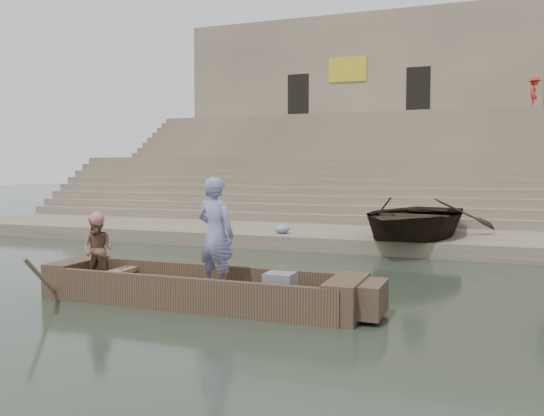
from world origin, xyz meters
The scene contains 14 objects.
ground centered at (0.00, 0.00, 0.00)m, with size 120.00×120.00×0.00m, color #262F23.
lower_landing centered at (0.00, 8.00, 0.20)m, with size 32.00×4.00×0.40m, color gray.
mid_landing centered at (0.00, 15.50, 1.40)m, with size 32.00×3.00×2.80m, color gray.
upper_landing centered at (0.00, 22.50, 2.60)m, with size 32.00×3.00×5.20m, color gray.
ghat_steps centered at (0.00, 17.19, 1.80)m, with size 32.00×11.00×5.20m.
building_wall centered at (0.00, 26.50, 5.60)m, with size 32.00×5.07×11.20m.
main_rowboat centered at (-2.83, -0.29, 0.11)m, with size 5.00×1.30×0.22m, color brown.
rowboat_trim centered at (-2.63, -0.29, 0.31)m, with size 6.04×2.63×1.90m.
standing_man centered at (-2.56, -0.21, 1.19)m, with size 0.71×0.46×1.93m, color navy.
rowing_man centered at (-4.83, -0.38, 0.83)m, with size 0.60×0.46×1.23m, color #236946.
television centered at (-1.38, -0.29, 0.42)m, with size 0.46×0.42×0.40m.
beached_rowboat centered at (-0.19, 7.27, 0.94)m, with size 3.76×5.26×1.09m, color #2D2116.
pedestrian centered at (3.78, 22.20, 5.99)m, with size 1.02×0.59×1.58m, color red.
cloth_bundles centered at (-2.08, 7.72, 0.53)m, with size 4.00×2.36×0.26m.
Camera 1 is at (1.70, -8.81, 2.30)m, focal length 37.67 mm.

